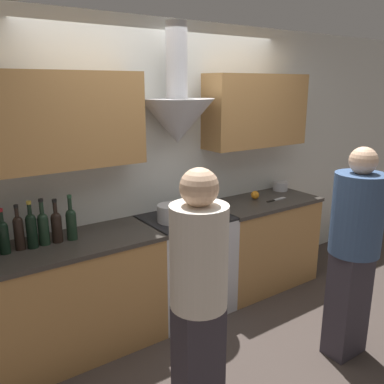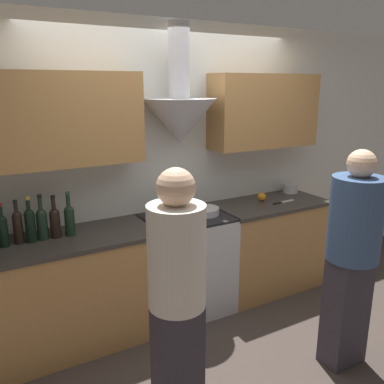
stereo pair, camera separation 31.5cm
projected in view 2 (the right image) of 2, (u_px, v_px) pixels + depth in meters
name	position (u px, v px, depth m)	size (l,w,h in m)	color
ground_plane	(206.00, 327.00, 3.55)	(12.00, 12.00, 0.00)	#423833
wall_back	(165.00, 150.00, 3.64)	(8.40, 0.64, 2.60)	silver
counter_left	(58.00, 295.00, 3.18)	(1.57, 0.62, 0.92)	#B27F47
counter_right	(267.00, 244.00, 4.17)	(1.16, 0.62, 0.92)	#B27F47
stove_range	(187.00, 263.00, 3.73)	(0.76, 0.60, 0.92)	silver
wine_bottle_4	(3.00, 229.00, 2.92)	(0.07, 0.07, 0.33)	black
wine_bottle_5	(18.00, 225.00, 2.97)	(0.07, 0.07, 0.33)	black
wine_bottle_6	(30.00, 224.00, 3.00)	(0.08, 0.08, 0.35)	black
wine_bottle_7	(42.00, 222.00, 3.05)	(0.08, 0.08, 0.35)	black
wine_bottle_8	(55.00, 221.00, 3.09)	(0.08, 0.08, 0.33)	black
wine_bottle_9	(69.00, 218.00, 3.14)	(0.08, 0.08, 0.35)	black
stock_pot	(171.00, 213.00, 3.48)	(0.24, 0.24, 0.15)	silver
mixing_bowl	(204.00, 211.00, 3.67)	(0.28, 0.28, 0.06)	silver
orange_fruit	(262.00, 197.00, 4.09)	(0.08, 0.08, 0.08)	orange
saucepan	(291.00, 188.00, 4.40)	(0.16, 0.16, 0.09)	silver
chefs_knife	(284.00, 202.00, 4.04)	(0.27, 0.05, 0.01)	silver
person_foreground_left	(177.00, 295.00, 2.28)	(0.32, 0.32, 1.64)	#38333D
person_foreground_right	(352.00, 252.00, 2.89)	(0.37, 0.37, 1.64)	#38333D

